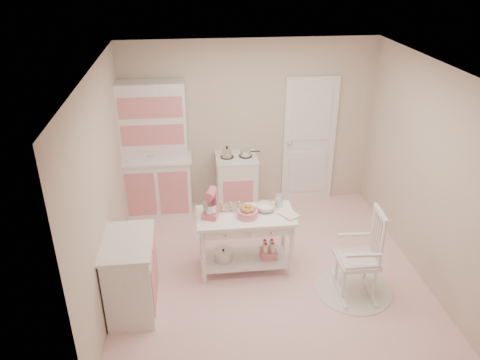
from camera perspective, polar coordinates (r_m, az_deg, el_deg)
The scene contains 14 objects.
room_shell at distance 5.30m, azimuth 3.82°, elevation 3.32°, with size 3.84×3.84×2.62m.
door at distance 7.42m, azimuth 8.44°, elevation 4.76°, with size 0.82×0.05×2.04m, color white.
hutch at distance 7.01m, azimuth -10.32°, elevation 3.46°, with size 1.06×0.50×2.08m, color white.
stove at distance 7.22m, azimuth -0.44°, elevation -0.47°, with size 0.62×0.57×0.92m, color white.
base_cabinet at distance 5.43m, azimuth -13.12°, elevation -11.26°, with size 0.54×0.84×0.92m, color white.
lace_rug at distance 5.98m, azimuth 13.60°, elevation -12.86°, with size 0.92×0.92×0.01m, color white.
rocking_chair at distance 5.66m, azimuth 14.18°, elevation -8.58°, with size 0.48×0.72×1.10m, color white.
work_table at distance 5.94m, azimuth 0.66°, elevation -7.58°, with size 1.20×0.60×0.80m, color white.
stand_mixer at distance 5.63m, azimuth -3.59°, elevation -2.90°, with size 0.20×0.28×0.34m, color #D55A71.
cookie_tray at distance 5.86m, azimuth -1.00°, elevation -3.39°, with size 0.34×0.24×0.02m, color silver.
bread_basket at distance 5.66m, azimuth 0.94°, elevation -4.11°, with size 0.25×0.25×0.09m, color pink.
mixing_bowl at distance 5.81m, azimuth 3.13°, elevation -3.38°, with size 0.25×0.25×0.08m, color silver.
metal_pitcher at distance 5.88m, azimuth 4.75°, elevation -2.50°, with size 0.10×0.10×0.17m, color silver.
recipe_book at distance 5.69m, azimuth 5.34°, elevation -4.50°, with size 0.18×0.24×0.02m, color silver.
Camera 1 is at (-0.90, -4.80, 3.71)m, focal length 35.00 mm.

